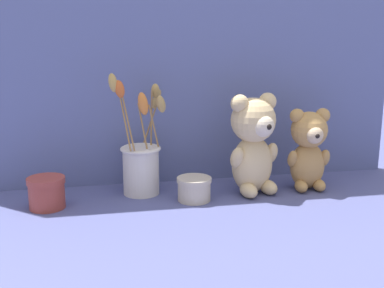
# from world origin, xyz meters

# --- Properties ---
(ground_plane) EXTENTS (4.00, 4.00, 0.00)m
(ground_plane) POSITION_xyz_m (0.00, 0.00, 0.00)
(ground_plane) COLOR #4C5184
(backdrop_wall) EXTENTS (1.22, 0.02, 0.79)m
(backdrop_wall) POSITION_xyz_m (0.00, 0.17, 0.40)
(backdrop_wall) COLOR slate
(backdrop_wall) RESTS_ON ground
(teddy_bear_large) EXTENTS (0.15, 0.13, 0.26)m
(teddy_bear_large) POSITION_xyz_m (0.16, 0.02, 0.14)
(teddy_bear_large) COLOR #DBBC84
(teddy_bear_large) RESTS_ON ground
(teddy_bear_medium) EXTENTS (0.12, 0.11, 0.22)m
(teddy_bear_medium) POSITION_xyz_m (0.31, 0.02, 0.11)
(teddy_bear_medium) COLOR tan
(teddy_bear_medium) RESTS_ON ground
(flower_vase) EXTENTS (0.15, 0.13, 0.32)m
(flower_vase) POSITION_xyz_m (-0.12, 0.07, 0.09)
(flower_vase) COLOR silver
(flower_vase) RESTS_ON ground
(decorative_tin_tall) EXTENTS (0.09, 0.09, 0.08)m
(decorative_tin_tall) POSITION_xyz_m (-0.35, 0.01, 0.04)
(decorative_tin_tall) COLOR #993D33
(decorative_tin_tall) RESTS_ON ground
(decorative_tin_short) EXTENTS (0.09, 0.09, 0.06)m
(decorative_tin_short) POSITION_xyz_m (-0.00, -0.01, 0.03)
(decorative_tin_short) COLOR beige
(decorative_tin_short) RESTS_ON ground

